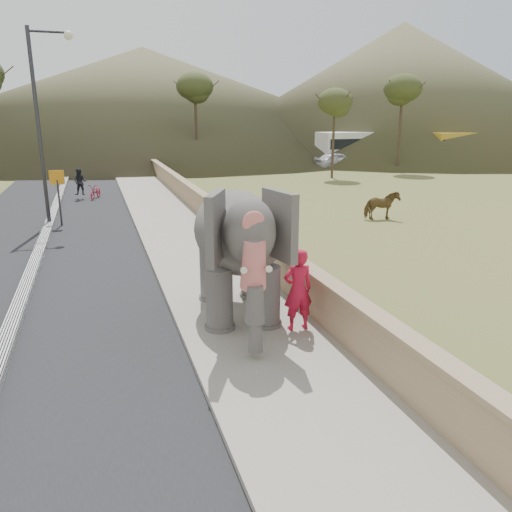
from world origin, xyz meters
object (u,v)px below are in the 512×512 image
at_px(cow, 382,206).
at_px(lamppost, 45,109).
at_px(elephant_and_man, 238,250).
at_px(motorcyclist, 89,187).

bearing_deg(cow, lamppost, 82.56).
bearing_deg(lamppost, elephant_and_man, -68.85).
distance_m(lamppost, elephant_and_man, 13.44).
bearing_deg(motorcyclist, elephant_and_man, -80.04).
distance_m(cow, elephant_and_man, 13.03).
bearing_deg(elephant_and_man, cow, 43.93).
bearing_deg(lamppost, motorcyclist, 79.30).
distance_m(lamppost, cow, 15.02).
height_order(lamppost, motorcyclist, lamppost).
xyz_separation_m(cow, motorcyclist, (-12.73, 10.21, 0.03)).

